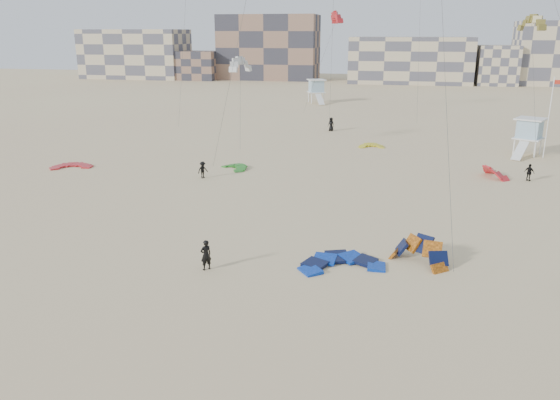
% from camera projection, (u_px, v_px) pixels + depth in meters
% --- Properties ---
extents(ground, '(320.00, 320.00, 0.00)m').
position_uv_depth(ground, '(254.00, 288.00, 29.47)').
color(ground, beige).
rests_on(ground, ground).
extents(kite_ground_blue, '(5.93, 6.07, 1.15)m').
position_uv_depth(kite_ground_blue, '(341.00, 266.00, 32.17)').
color(kite_ground_blue, '#0F38BE').
rests_on(kite_ground_blue, ground).
extents(kite_ground_orange, '(5.09, 5.07, 3.64)m').
position_uv_depth(kite_ground_orange, '(418.00, 263.00, 32.65)').
color(kite_ground_orange, orange).
rests_on(kite_ground_orange, ground).
extents(kite_ground_red, '(4.92, 5.04, 0.64)m').
position_uv_depth(kite_ground_red, '(72.00, 167.00, 55.67)').
color(kite_ground_red, '#E8233F').
rests_on(kite_ground_red, ground).
extents(kite_ground_green, '(4.26, 4.26, 1.15)m').
position_uv_depth(kite_ground_green, '(235.00, 169.00, 55.14)').
color(kite_ground_green, '#29841E').
rests_on(kite_ground_green, ground).
extents(kite_ground_red_far, '(4.11, 4.02, 3.11)m').
position_uv_depth(kite_ground_red_far, '(495.00, 177.00, 51.92)').
color(kite_ground_red_far, '#E8233F').
rests_on(kite_ground_red_far, ground).
extents(kite_ground_yellow, '(3.29, 3.44, 1.22)m').
position_uv_depth(kite_ground_yellow, '(371.00, 147.00, 65.45)').
color(kite_ground_yellow, gold).
rests_on(kite_ground_yellow, ground).
extents(kitesurfer_main, '(0.78, 0.78, 1.82)m').
position_uv_depth(kitesurfer_main, '(206.00, 255.00, 31.46)').
color(kitesurfer_main, black).
rests_on(kitesurfer_main, ground).
extents(kitesurfer_c, '(1.11, 1.17, 1.60)m').
position_uv_depth(kitesurfer_c, '(203.00, 170.00, 51.38)').
color(kitesurfer_c, black).
rests_on(kitesurfer_c, ground).
extents(kitesurfer_d, '(0.98, 0.90, 1.61)m').
position_uv_depth(kitesurfer_d, '(529.00, 172.00, 50.38)').
color(kitesurfer_d, black).
rests_on(kitesurfer_d, ground).
extents(kitesurfer_e, '(1.08, 0.92, 1.88)m').
position_uv_depth(kitesurfer_e, '(331.00, 124.00, 75.99)').
color(kitesurfer_e, black).
rests_on(kitesurfer_e, ground).
extents(kite_fly_grey, '(3.98, 5.18, 9.73)m').
position_uv_depth(kite_fly_grey, '(240.00, 66.00, 60.10)').
color(kite_fly_grey, white).
rests_on(kite_fly_grey, ground).
extents(kite_fly_olive, '(4.39, 10.29, 14.12)m').
position_uv_depth(kite_fly_olive, '(532.00, 24.00, 59.44)').
color(kite_fly_olive, olive).
rests_on(kite_fly_olive, ground).
extents(kite_fly_red, '(6.64, 7.85, 15.76)m').
position_uv_depth(kite_fly_red, '(337.00, 18.00, 86.52)').
color(kite_fly_red, '#E8233F').
rests_on(kite_fly_red, ground).
extents(lifeguard_tower_near, '(3.93, 6.18, 4.13)m').
position_uv_depth(lifeguard_tower_near, '(529.00, 137.00, 60.82)').
color(lifeguard_tower_near, white).
rests_on(lifeguard_tower_near, ground).
extents(lifeguard_tower_far, '(4.15, 6.67, 4.48)m').
position_uv_depth(lifeguard_tower_far, '(316.00, 91.00, 106.10)').
color(lifeguard_tower_far, white).
rests_on(lifeguard_tower_far, ground).
extents(flagpole, '(0.71, 0.11, 8.74)m').
position_uv_depth(flagpole, '(549.00, 116.00, 58.52)').
color(flagpole, white).
rests_on(flagpole, ground).
extents(condo_west_a, '(30.00, 15.00, 14.00)m').
position_uv_depth(condo_west_a, '(136.00, 54.00, 162.75)').
color(condo_west_a, '#CAB894').
rests_on(condo_west_a, ground).
extents(condo_west_b, '(28.00, 14.00, 18.00)m').
position_uv_depth(condo_west_b, '(269.00, 47.00, 158.03)').
color(condo_west_b, '#886552').
rests_on(condo_west_b, ground).
extents(condo_mid, '(32.00, 16.00, 12.00)m').
position_uv_depth(condo_mid, '(410.00, 60.00, 147.31)').
color(condo_mid, '#CAB894').
rests_on(condo_mid, ground).
extents(condo_fill_left, '(12.00, 10.00, 8.00)m').
position_uv_depth(condo_fill_left, '(197.00, 65.00, 157.83)').
color(condo_fill_left, '#886552').
rests_on(condo_fill_left, ground).
extents(condo_fill_right, '(10.00, 10.00, 10.00)m').
position_uv_depth(condo_fill_right, '(497.00, 65.00, 141.40)').
color(condo_fill_right, '#CAB894').
rests_on(condo_fill_right, ground).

